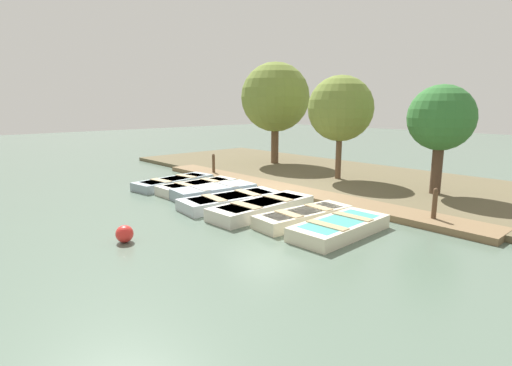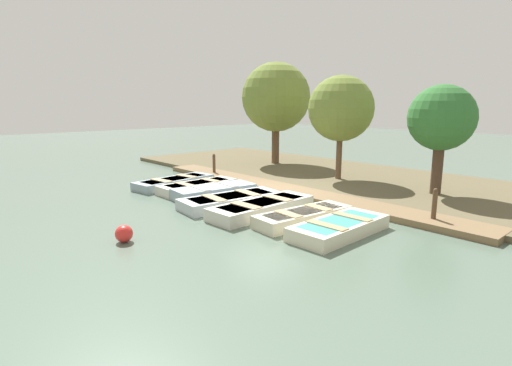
% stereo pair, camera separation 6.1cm
% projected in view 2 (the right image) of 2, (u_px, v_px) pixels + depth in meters
% --- Properties ---
extents(ground_plane, '(80.00, 80.00, 0.00)m').
position_uv_depth(ground_plane, '(266.00, 197.00, 14.51)').
color(ground_plane, '#566B5B').
extents(shore_bank, '(8.00, 24.00, 0.18)m').
position_uv_depth(shore_bank, '(347.00, 178.00, 17.78)').
color(shore_bank, brown).
rests_on(shore_bank, ground_plane).
extents(dock_walkway, '(1.26, 14.84, 0.19)m').
position_uv_depth(dock_walkway, '(288.00, 190.00, 15.24)').
color(dock_walkway, brown).
rests_on(dock_walkway, ground_plane).
extents(rowboat_0, '(3.52, 1.55, 0.36)m').
position_uv_depth(rowboat_0, '(174.00, 182.00, 16.42)').
color(rowboat_0, '#8C9EA8').
rests_on(rowboat_0, ground_plane).
extents(rowboat_1, '(3.17, 1.07, 0.37)m').
position_uv_depth(rowboat_1, '(198.00, 186.00, 15.50)').
color(rowboat_1, beige).
rests_on(rowboat_1, ground_plane).
extents(rowboat_2, '(3.12, 1.46, 0.43)m').
position_uv_depth(rowboat_2, '(214.00, 191.00, 14.48)').
color(rowboat_2, '#8C9EA8').
rests_on(rowboat_2, ground_plane).
extents(rowboat_3, '(3.57, 1.60, 0.38)m').
position_uv_depth(rowboat_3, '(231.00, 200.00, 13.24)').
color(rowboat_3, '#B2BCC1').
rests_on(rowboat_3, ground_plane).
extents(rowboat_4, '(3.62, 1.27, 0.41)m').
position_uv_depth(rowboat_4, '(262.00, 207.00, 12.28)').
color(rowboat_4, beige).
rests_on(rowboat_4, ground_plane).
extents(rowboat_5, '(3.14, 1.25, 0.38)m').
position_uv_depth(rowboat_5, '(304.00, 216.00, 11.36)').
color(rowboat_5, beige).
rests_on(rowboat_5, ground_plane).
extents(rowboat_6, '(2.98, 1.30, 0.39)m').
position_uv_depth(rowboat_6, '(339.00, 227.00, 10.35)').
color(rowboat_6, beige).
rests_on(rowboat_6, ground_plane).
extents(mooring_post_near, '(0.13, 0.13, 1.06)m').
position_uv_depth(mooring_post_near, '(214.00, 165.00, 18.57)').
color(mooring_post_near, brown).
rests_on(mooring_post_near, ground_plane).
extents(mooring_post_far, '(0.13, 0.13, 1.06)m').
position_uv_depth(mooring_post_far, '(434.00, 207.00, 11.08)').
color(mooring_post_far, brown).
rests_on(mooring_post_far, ground_plane).
extents(buoy, '(0.43, 0.43, 0.43)m').
position_uv_depth(buoy, '(124.00, 234.00, 9.78)').
color(buoy, red).
rests_on(buoy, ground_plane).
extents(park_tree_far_left, '(3.60, 3.60, 5.48)m').
position_uv_depth(park_tree_far_left, '(276.00, 98.00, 20.93)').
color(park_tree_far_left, brown).
rests_on(park_tree_far_left, ground_plane).
extents(park_tree_left, '(2.73, 2.73, 4.51)m').
position_uv_depth(park_tree_left, '(341.00, 109.00, 16.58)').
color(park_tree_left, brown).
rests_on(park_tree_left, ground_plane).
extents(park_tree_center, '(2.27, 2.27, 4.00)m').
position_uv_depth(park_tree_center, '(442.00, 119.00, 13.76)').
color(park_tree_center, '#4C3828').
rests_on(park_tree_center, ground_plane).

